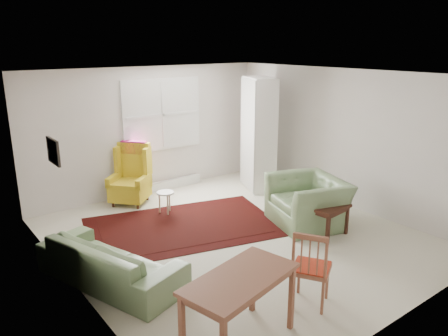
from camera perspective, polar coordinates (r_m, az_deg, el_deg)
room at (r=6.69m, az=0.59°, el=1.56°), size 5.04×5.54×2.51m
rug at (r=7.30m, az=-5.35°, el=-7.54°), size 3.47×2.69×0.03m
sofa at (r=5.74m, az=-14.69°, el=-10.69°), size 1.37×2.13×0.80m
armchair at (r=7.36m, az=10.91°, el=-3.75°), size 1.37×1.47×0.94m
wingback_chair at (r=8.30m, az=-12.30°, el=-0.81°), size 0.96×0.96×1.15m
coffee_table at (r=7.12m, az=12.85°, el=-6.47°), size 0.68×0.68×0.50m
stool at (r=7.82m, az=-7.64°, el=-4.49°), size 0.39×0.39×0.41m
cabinet at (r=8.90m, az=4.58°, el=4.41°), size 0.79×1.03×2.28m
desk at (r=4.53m, az=2.10°, el=-18.20°), size 1.31×0.86×0.77m
desk_chair at (r=5.20m, az=11.36°, el=-12.51°), size 0.57×0.57×0.95m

